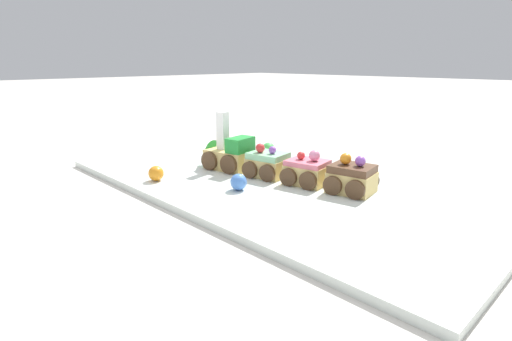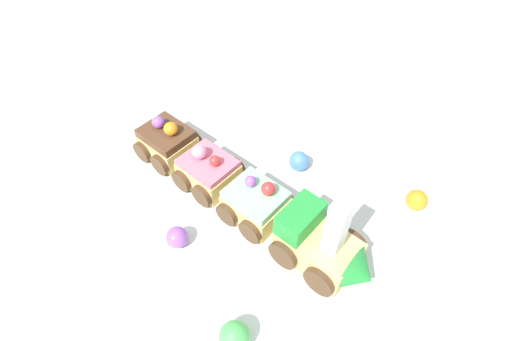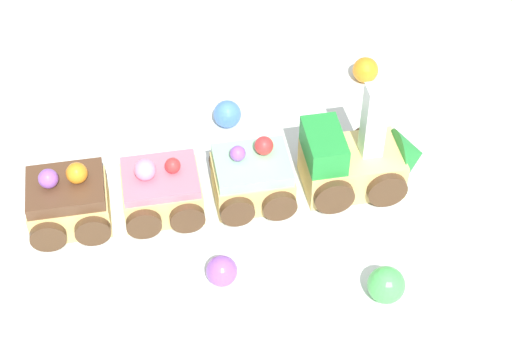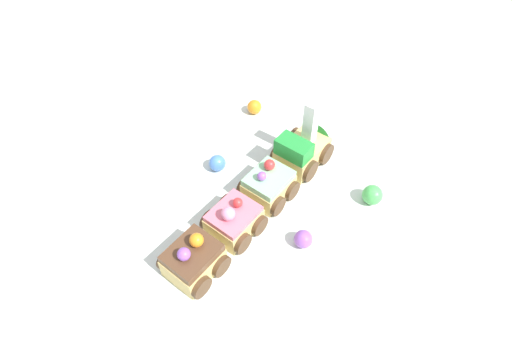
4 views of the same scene
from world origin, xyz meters
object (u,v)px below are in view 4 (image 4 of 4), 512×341
(gumball_orange, at_px, (254,107))
(cake_train_locomotive, at_px, (305,147))
(gumball_green, at_px, (372,195))
(gumball_blue, at_px, (216,164))
(cake_car_chocolate, at_px, (193,260))
(cake_car_mint, at_px, (268,185))
(gumball_purple, at_px, (305,237))
(cake_car_strawberry, at_px, (234,220))

(gumball_orange, bearing_deg, cake_train_locomotive, -97.56)
(gumball_orange, relative_size, gumball_green, 0.88)
(gumball_blue, bearing_deg, gumball_green, -57.06)
(gumball_orange, bearing_deg, gumball_blue, -154.40)
(gumball_blue, bearing_deg, cake_car_chocolate, -136.92)
(cake_car_mint, xyz_separation_m, cake_car_chocolate, (-0.16, -0.03, 0.00))
(cake_train_locomotive, bearing_deg, cake_car_chocolate, 179.99)
(gumball_purple, distance_m, gumball_green, 0.13)
(cake_car_mint, bearing_deg, cake_car_strawberry, -179.80)
(cake_train_locomotive, xyz_separation_m, cake_car_mint, (-0.10, -0.02, -0.01))
(cake_car_mint, bearing_deg, gumball_blue, 95.80)
(cake_train_locomotive, bearing_deg, gumball_blue, 137.76)
(cake_car_mint, height_order, gumball_orange, cake_car_mint)
(cake_train_locomotive, xyz_separation_m, cake_car_chocolate, (-0.26, -0.05, -0.01))
(gumball_orange, bearing_deg, cake_car_mint, -125.42)
(gumball_purple, xyz_separation_m, gumball_orange, (0.14, 0.27, 0.00))
(cake_train_locomotive, xyz_separation_m, gumball_green, (0.01, -0.13, -0.01))
(cake_train_locomotive, height_order, gumball_purple, cake_train_locomotive)
(gumball_blue, height_order, gumball_green, gumball_green)
(gumball_blue, bearing_deg, gumball_orange, 25.60)
(cake_car_chocolate, xyz_separation_m, gumball_green, (0.27, -0.09, -0.01))
(gumball_blue, xyz_separation_m, gumball_purple, (0.01, -0.20, -0.00))
(cake_car_mint, bearing_deg, gumball_purple, -112.06)
(cake_car_strawberry, bearing_deg, cake_car_chocolate, 179.95)
(cake_car_strawberry, height_order, gumball_blue, cake_car_strawberry)
(cake_car_mint, relative_size, cake_car_strawberry, 1.00)
(cake_car_strawberry, relative_size, cake_car_chocolate, 1.00)
(cake_car_chocolate, distance_m, gumball_blue, 0.19)
(cake_car_strawberry, height_order, cake_car_chocolate, cake_car_chocolate)
(cake_train_locomotive, relative_size, gumball_green, 3.85)
(cake_car_mint, xyz_separation_m, gumball_purple, (-0.02, -0.10, -0.01))
(cake_train_locomotive, distance_m, cake_car_mint, 0.10)
(gumball_orange, bearing_deg, cake_car_strawberry, -137.78)
(gumball_orange, bearing_deg, gumball_purple, -117.67)
(cake_train_locomotive, bearing_deg, gumball_orange, 72.27)
(cake_train_locomotive, xyz_separation_m, gumball_blue, (-0.13, 0.08, -0.01))
(cake_car_mint, distance_m, gumball_purple, 0.10)
(cake_car_strawberry, bearing_deg, gumball_green, -37.91)
(cake_car_strawberry, distance_m, gumball_orange, 0.27)
(cake_train_locomotive, height_order, gumball_blue, cake_train_locomotive)
(cake_train_locomotive, relative_size, cake_car_strawberry, 1.45)
(cake_car_strawberry, bearing_deg, gumball_orange, 32.06)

